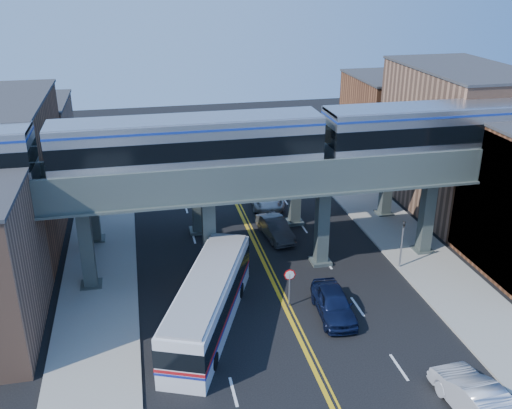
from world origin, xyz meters
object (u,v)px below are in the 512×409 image
(car_lane_a, at_px, (334,303))
(car_lane_d, at_px, (246,175))
(traffic_signal, at_px, (402,239))
(transit_bus, at_px, (209,302))
(stop_sign, at_px, (290,282))
(car_lane_c, at_px, (265,196))
(car_parked_curb, at_px, (477,400))
(transit_train, at_px, (188,144))
(car_lane_b, at_px, (275,228))

(car_lane_a, distance_m, car_lane_d, 23.70)
(traffic_signal, height_order, transit_bus, traffic_signal)
(car_lane_d, bearing_deg, transit_bus, -106.05)
(stop_sign, xyz_separation_m, car_lane_c, (2.26, 16.48, -0.95))
(stop_sign, xyz_separation_m, car_parked_curb, (6.20, -11.00, -0.85))
(transit_train, height_order, stop_sign, transit_train)
(traffic_signal, height_order, car_parked_curb, traffic_signal)
(stop_sign, distance_m, traffic_signal, 9.41)
(car_lane_a, bearing_deg, transit_train, 143.80)
(transit_train, relative_size, traffic_signal, 12.75)
(transit_train, relative_size, car_parked_curb, 9.42)
(car_lane_d, bearing_deg, car_parked_curb, -81.80)
(transit_train, relative_size, car_lane_c, 9.02)
(stop_sign, xyz_separation_m, car_lane_a, (2.38, -1.55, -0.91))
(transit_train, xyz_separation_m, transit_bus, (0.22, -6.01, -7.87))
(transit_bus, bearing_deg, car_lane_d, 5.43)
(car_lane_c, bearing_deg, car_lane_d, 99.91)
(stop_sign, relative_size, transit_bus, 0.22)
(traffic_signal, bearing_deg, transit_train, 172.05)
(car_lane_d, height_order, car_parked_curb, car_parked_curb)
(car_lane_b, relative_size, car_lane_d, 0.81)
(car_lane_d, bearing_deg, car_lane_a, -87.81)
(traffic_signal, relative_size, car_lane_a, 0.82)
(traffic_signal, distance_m, car_lane_c, 15.10)
(transit_train, bearing_deg, car_lane_a, -40.04)
(traffic_signal, bearing_deg, car_parked_curb, -100.92)
(transit_train, relative_size, car_lane_d, 8.82)
(stop_sign, distance_m, car_lane_c, 16.66)
(car_lane_a, height_order, car_lane_d, car_lane_d)
(stop_sign, distance_m, car_lane_a, 2.98)
(transit_train, distance_m, car_parked_curb, 21.54)
(car_lane_b, xyz_separation_m, car_lane_c, (0.76, 6.80, 0.02))
(car_parked_curb, bearing_deg, car_lane_d, -86.06)
(car_lane_c, bearing_deg, transit_train, -120.66)
(transit_bus, relative_size, car_lane_a, 2.43)
(transit_bus, distance_m, car_lane_d, 24.13)
(car_lane_b, xyz_separation_m, car_parked_curb, (4.70, -20.67, 0.13))
(traffic_signal, bearing_deg, transit_bus, -164.12)
(traffic_signal, xyz_separation_m, car_parked_curb, (-2.70, -14.00, -1.39))
(car_parked_curb, bearing_deg, car_lane_b, -81.17)
(car_lane_c, xyz_separation_m, car_parked_curb, (3.94, -27.48, 0.11))
(traffic_signal, relative_size, car_lane_d, 0.69)
(stop_sign, bearing_deg, car_lane_c, 82.18)
(car_lane_c, relative_size, car_parked_curb, 1.04)
(car_lane_a, height_order, car_parked_curb, car_parked_curb)
(stop_sign, xyz_separation_m, transit_bus, (-5.20, -1.01, -0.16))
(transit_bus, xyz_separation_m, car_lane_b, (6.70, 10.68, -0.81))
(stop_sign, bearing_deg, car_lane_d, 85.89)
(stop_sign, height_order, transit_bus, transit_bus)
(car_lane_a, xyz_separation_m, car_lane_c, (-0.11, 18.03, -0.05))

